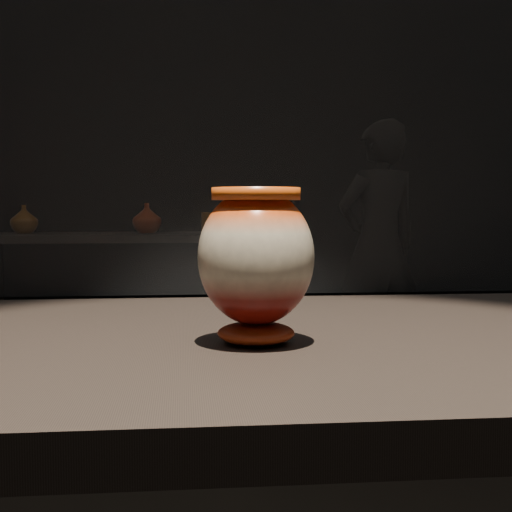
# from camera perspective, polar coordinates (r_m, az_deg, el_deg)

# --- Properties ---
(main_vase) EXTENTS (0.19, 0.19, 0.20)m
(main_vase) POSITION_cam_1_polar(r_m,az_deg,el_deg) (0.89, -0.00, -0.23)
(main_vase) COLOR #640D08
(main_vase) RESTS_ON display_plinth
(back_shelf) EXTENTS (2.00, 0.60, 0.90)m
(back_shelf) POSITION_cam_1_polar(r_m,az_deg,el_deg) (4.69, -10.64, -1.42)
(back_shelf) COLOR black
(back_shelf) RESTS_ON ground
(back_vase_left) EXTENTS (0.19, 0.19, 0.18)m
(back_vase_left) POSITION_cam_1_polar(r_m,az_deg,el_deg) (4.77, -18.06, 2.81)
(back_vase_left) COLOR #945E15
(back_vase_left) RESTS_ON back_shelf
(back_vase_mid) EXTENTS (0.26, 0.26, 0.19)m
(back_vase_mid) POSITION_cam_1_polar(r_m,az_deg,el_deg) (4.65, -8.72, 3.01)
(back_vase_mid) COLOR #640D08
(back_vase_mid) RESTS_ON back_shelf
(back_vase_right) EXTENTS (0.07, 0.07, 0.13)m
(back_vase_right) POSITION_cam_1_polar(r_m,az_deg,el_deg) (4.68, -3.99, 2.70)
(back_vase_right) COLOR #945E15
(back_vase_right) RESTS_ON back_shelf
(visitor) EXTENTS (0.68, 0.55, 1.64)m
(visitor) POSITION_cam_1_polar(r_m,az_deg,el_deg) (4.76, 9.78, 0.87)
(visitor) COLOR black
(visitor) RESTS_ON ground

